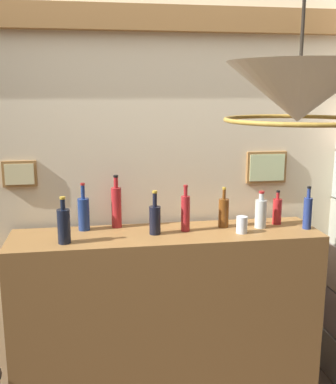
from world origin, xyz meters
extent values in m
cube|color=beige|center=(0.00, 1.10, 1.27)|extent=(3.74, 0.08, 2.54)
cube|color=olive|center=(0.00, 1.04, 2.32)|extent=(3.74, 0.10, 0.14)
cube|color=olive|center=(-0.82, 1.05, 1.46)|extent=(0.19, 0.03, 0.15)
cube|color=beige|center=(-0.82, 1.03, 1.46)|extent=(0.16, 0.01, 0.12)
cube|color=olive|center=(0.67, 1.05, 1.46)|extent=(0.25, 0.03, 0.20)
cube|color=beige|center=(0.67, 1.03, 1.46)|extent=(0.22, 0.01, 0.17)
cube|color=olive|center=(0.00, 0.81, 0.57)|extent=(1.77, 0.43, 1.13)
cylinder|color=navy|center=(0.83, 0.76, 1.22)|extent=(0.05, 0.05, 0.18)
cylinder|color=navy|center=(0.83, 0.76, 1.35)|extent=(0.02, 0.02, 0.06)
cylinder|color=black|center=(0.83, 0.76, 1.38)|extent=(0.02, 0.02, 0.01)
cylinder|color=black|center=(-0.56, 0.71, 1.22)|extent=(0.07, 0.07, 0.18)
cylinder|color=black|center=(-0.56, 0.71, 1.34)|extent=(0.03, 0.03, 0.06)
cylinder|color=#B7932D|center=(-0.56, 0.71, 1.38)|extent=(0.03, 0.03, 0.01)
cylinder|color=maroon|center=(0.11, 0.83, 1.24)|extent=(0.05, 0.05, 0.21)
cylinder|color=maroon|center=(0.11, 0.83, 1.36)|extent=(0.02, 0.02, 0.05)
cylinder|color=maroon|center=(0.11, 0.83, 1.40)|extent=(0.02, 0.02, 0.01)
cylinder|color=silver|center=(0.56, 0.83, 1.22)|extent=(0.07, 0.07, 0.17)
cylinder|color=silver|center=(0.56, 0.83, 1.32)|extent=(0.03, 0.03, 0.04)
cylinder|color=maroon|center=(0.56, 0.83, 1.35)|extent=(0.03, 0.03, 0.01)
cylinder|color=navy|center=(-0.46, 0.94, 1.23)|extent=(0.07, 0.07, 0.19)
cylinder|color=navy|center=(-0.46, 0.94, 1.36)|extent=(0.02, 0.02, 0.08)
cylinder|color=maroon|center=(-0.46, 0.94, 1.40)|extent=(0.03, 0.03, 0.01)
cylinder|color=black|center=(-0.07, 0.80, 1.21)|extent=(0.06, 0.06, 0.16)
cylinder|color=black|center=(-0.07, 0.80, 1.33)|extent=(0.02, 0.02, 0.08)
cylinder|color=#B7932D|center=(-0.07, 0.80, 1.38)|extent=(0.03, 0.03, 0.01)
cylinder|color=#A52024|center=(-0.27, 0.97, 1.25)|extent=(0.06, 0.06, 0.24)
cylinder|color=#A52024|center=(-0.27, 0.97, 1.40)|extent=(0.03, 0.03, 0.06)
cylinder|color=black|center=(-0.27, 0.97, 1.44)|extent=(0.03, 0.03, 0.01)
cylinder|color=#A31E20|center=(0.69, 0.88, 1.21)|extent=(0.05, 0.05, 0.15)
cylinder|color=#A31E20|center=(0.69, 0.88, 1.31)|extent=(0.02, 0.02, 0.04)
cylinder|color=black|center=(0.69, 0.88, 1.33)|extent=(0.02, 0.02, 0.01)
cylinder|color=brown|center=(0.35, 0.87, 1.22)|extent=(0.06, 0.06, 0.17)
cylinder|color=brown|center=(0.35, 0.87, 1.33)|extent=(0.02, 0.02, 0.06)
cylinder|color=#B7932D|center=(0.35, 0.87, 1.37)|extent=(0.02, 0.02, 0.01)
cylinder|color=silver|center=(0.42, 0.74, 1.18)|extent=(0.06, 0.06, 0.10)
cone|color=#EFE5C6|center=(0.32, -0.13, 1.92)|extent=(0.52, 0.52, 0.21)
cylinder|color=black|center=(0.32, -0.13, 2.17)|extent=(0.01, 0.01, 0.29)
torus|color=#AD8433|center=(0.32, -0.13, 1.82)|extent=(0.52, 0.52, 0.02)
camera|label=1|loc=(-0.39, -1.71, 1.92)|focal=43.55mm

